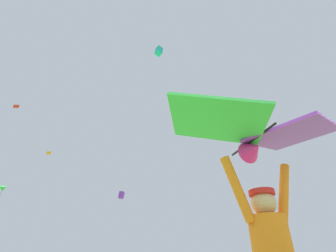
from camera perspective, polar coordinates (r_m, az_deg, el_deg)
The scene contains 6 objects.
held_stunt_kite at distance 2.76m, azimuth 19.70°, elevation -1.44°, with size 2.07×1.23×0.43m.
distant_kite_purple_low_right at distance 39.46m, azimuth -10.78°, elevation -15.48°, with size 1.02×0.92×1.12m.
distant_kite_red_high_left at distance 40.04m, azimuth -31.80°, elevation 3.94°, with size 0.98×1.01×0.41m.
distant_kite_teal_mid_right at distance 20.58m, azimuth -2.15°, elevation 16.99°, with size 0.65×0.61×0.83m.
distant_kite_orange_overhead_distant at distance 37.31m, azimuth -25.96°, elevation -5.61°, with size 0.81×0.78×0.34m.
distant_kite_green_mid_left at distance 31.89m, azimuth -34.03°, elevation -11.99°, with size 0.96×1.09×1.69m.
Camera 1 is at (-1.80, -1.78, 0.95)m, focal length 26.26 mm.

